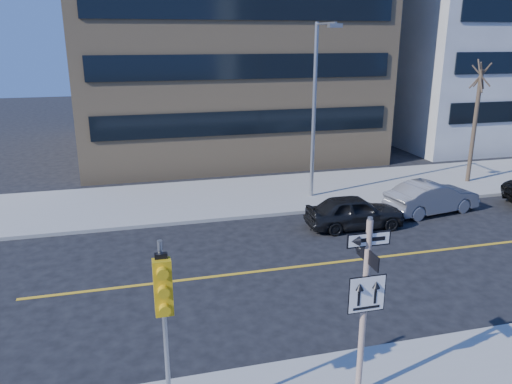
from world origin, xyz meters
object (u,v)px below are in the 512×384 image
object	(u,v)px
traffic_signal	(164,303)
parked_car_b	(432,197)
streetlight_a	(316,100)
sign_pole	(365,300)
parked_car_a	(355,212)
street_tree_west	(481,78)

from	to	relation	value
traffic_signal	parked_car_b	bearing A→B (deg)	39.89
traffic_signal	streetlight_a	distance (m)	15.72
streetlight_a	sign_pole	bearing A→B (deg)	-106.77
traffic_signal	parked_car_b	xyz separation A→B (m)	(12.47, 10.42, -2.32)
parked_car_a	sign_pole	bearing A→B (deg)	157.33
streetlight_a	traffic_signal	bearing A→B (deg)	-120.80
traffic_signal	parked_car_a	size ratio (longest dim) A/B	0.99
streetlight_a	street_tree_west	xyz separation A→B (m)	(9.00, 0.54, 0.77)
parked_car_b	street_tree_west	size ratio (longest dim) A/B	0.68
traffic_signal	parked_car_b	world-z (taller)	traffic_signal
streetlight_a	street_tree_west	distance (m)	9.05
parked_car_a	street_tree_west	world-z (taller)	street_tree_west
streetlight_a	parked_car_a	bearing A→B (deg)	-84.92
sign_pole	streetlight_a	size ratio (longest dim) A/B	0.51
traffic_signal	parked_car_a	xyz separation A→B (m)	(8.34, 9.58, -2.34)
sign_pole	traffic_signal	bearing A→B (deg)	-177.89
sign_pole	street_tree_west	world-z (taller)	street_tree_west
parked_car_a	traffic_signal	bearing A→B (deg)	141.00
parked_car_a	streetlight_a	xyz separation A→B (m)	(-0.34, 3.84, 4.07)
sign_pole	street_tree_west	size ratio (longest dim) A/B	0.64
parked_car_a	parked_car_b	size ratio (longest dim) A/B	0.93
street_tree_west	parked_car_b	bearing A→B (deg)	-142.00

